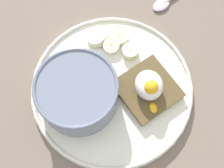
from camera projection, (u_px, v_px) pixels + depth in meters
ground_plane at (112, 92)px, 54.49cm from camera, size 120.00×120.00×2.00cm
plate at (112, 88)px, 52.80cm from camera, size 27.38×27.38×1.60cm
oatmeal_bowl at (77, 93)px, 48.93cm from camera, size 13.01×13.01×6.39cm
toast_slice at (147, 90)px, 51.66cm from camera, size 11.76×11.76×1.43cm
poached_egg at (149, 86)px, 49.39cm from camera, size 6.87×4.49×3.74cm
banana_slice_front at (130, 51)px, 54.19cm from camera, size 3.37×3.33×1.50cm
banana_slice_left at (97, 37)px, 55.06cm from camera, size 5.05×5.06×1.83cm
banana_slice_back at (118, 36)px, 55.28cm from camera, size 3.67×3.78×1.56cm
banana_slice_right at (111, 46)px, 54.49cm from camera, size 3.31×3.13×1.82cm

